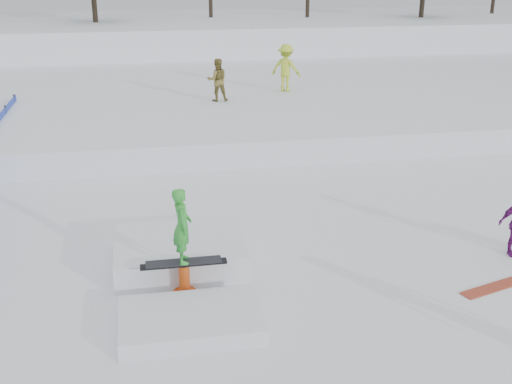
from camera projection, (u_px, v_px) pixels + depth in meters
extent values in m
plane|color=white|center=(250.00, 281.00, 12.55)|extent=(120.00, 120.00, 0.00)
cube|color=white|center=(164.00, 39.00, 39.81)|extent=(60.00, 14.00, 2.40)
cube|color=white|center=(183.00, 97.00, 27.17)|extent=(50.00, 18.00, 0.80)
cylinder|color=black|center=(7.00, 121.00, 22.58)|extent=(0.05, 0.05, 1.10)
cylinder|color=black|center=(15.00, 109.00, 24.33)|extent=(0.05, 0.05, 1.10)
cylinder|color=black|center=(94.00, 4.00, 36.97)|extent=(0.30, 0.30, 2.00)
cylinder|color=black|center=(422.00, 1.00, 40.00)|extent=(0.30, 0.30, 2.00)
imported|color=brown|center=(217.00, 80.00, 24.21)|extent=(0.78, 0.61, 1.60)
imported|color=#C0D732|center=(286.00, 68.00, 25.92)|extent=(1.41, 1.27, 1.89)
cube|color=#963622|center=(492.00, 288.00, 12.26)|extent=(1.42, 0.68, 0.03)
cube|color=white|center=(179.00, 252.00, 13.16)|extent=(2.60, 2.20, 0.54)
cube|color=white|center=(191.00, 321.00, 10.90)|extent=(2.40, 1.60, 0.30)
cylinder|color=orange|center=(185.00, 293.00, 12.04)|extent=(0.44, 0.44, 0.06)
cylinder|color=orange|center=(184.00, 280.00, 11.95)|extent=(0.20, 0.20, 0.60)
cube|color=black|center=(184.00, 264.00, 11.84)|extent=(1.60, 0.16, 0.06)
cube|color=black|center=(184.00, 262.00, 11.82)|extent=(1.40, 0.28, 0.03)
imported|color=green|center=(182.00, 226.00, 11.57)|extent=(0.34, 0.52, 1.42)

